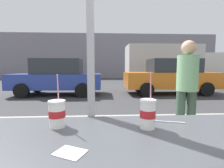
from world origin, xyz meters
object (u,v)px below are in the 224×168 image
Objects in this scene: parked_car_orange at (171,76)px; pedestrian at (187,85)px; soda_cup_right at (148,113)px; soda_cup_left at (57,113)px; box_truck at (171,64)px; parked_car_blue at (58,77)px.

parked_car_orange is 2.75× the size of pedestrian.
pedestrian reaches higher than soda_cup_right.
box_truck reaches higher than soda_cup_left.
soda_cup_left is 0.53m from soda_cup_right.
parked_car_blue is 0.93× the size of parked_car_orange.
soda_cup_left is 0.96× the size of soda_cup_right.
soda_cup_right is 12.40m from box_truck.
pedestrian is (-2.05, -5.55, 0.17)m from parked_car_orange.
parked_car_blue is at bearing -180.00° from parked_car_orange.
parked_car_blue reaches higher than soda_cup_left.
parked_car_blue is at bearing 108.77° from soda_cup_right.
box_truck is at bearing 29.83° from parked_car_blue.
parked_car_blue is (-2.44, 7.18, -0.19)m from soda_cup_right.
parked_car_orange is at bearing 0.00° from parked_car_blue.
soda_cup_right is 0.08× the size of parked_car_blue.
soda_cup_left is 0.07× the size of parked_car_orange.
parked_car_blue is 0.59× the size of box_truck.
parked_car_blue is (-1.91, 7.13, -0.19)m from soda_cup_left.
pedestrian is (1.08, 1.63, -0.02)m from soda_cup_right.
soda_cup_left is 0.04× the size of box_truck.
parked_car_orange is 0.64× the size of box_truck.
pedestrian is at bearing -57.65° from parked_car_blue.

